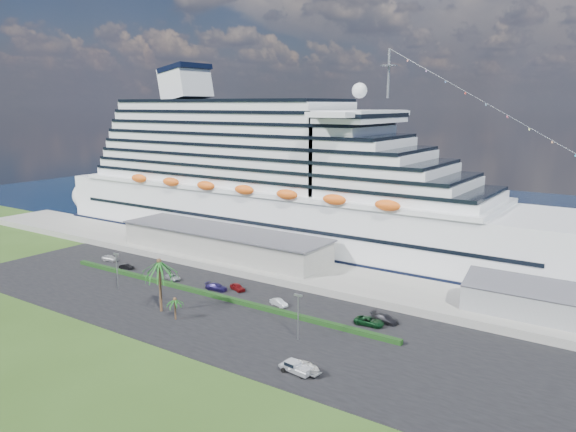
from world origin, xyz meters
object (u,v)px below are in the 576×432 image
Objects in this scene: pickup_truck at (296,367)px; cruise_ship at (285,187)px; parked_car_3 at (216,287)px; boat_trailer at (305,367)px.

cruise_ship is at bearing 125.80° from pickup_truck.
parked_car_3 is 42.62m from pickup_truck.
pickup_truck reaches higher than parked_car_3.
cruise_ship is 29.90× the size of boat_trailer.
cruise_ship is 35.14× the size of pickup_truck.
cruise_ship is at bearing 10.11° from parked_car_3.
cruise_ship is 36.46× the size of parked_car_3.
boat_trailer is (37.44, -21.97, 0.44)m from parked_car_3.
pickup_truck is (48.16, -66.77, -15.56)m from cruise_ship.
parked_car_3 is 0.96× the size of pickup_truck.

